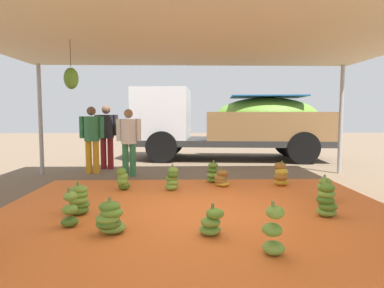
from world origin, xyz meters
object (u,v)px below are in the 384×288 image
worker_1 (129,137)px  banana_bunch_8 (70,211)px  banana_bunch_4 (110,219)px  banana_bunch_13 (212,223)px  cargo_truck_main (227,122)px  banana_bunch_5 (273,232)px  banana_bunch_3 (325,191)px  banana_bunch_14 (222,179)px  banana_bunch_10 (327,201)px  banana_bunch_9 (172,179)px  worker_2 (92,134)px  worker_0 (107,132)px  banana_bunch_11 (213,173)px  banana_bunch_7 (123,180)px  banana_bunch_0 (79,201)px

worker_1 → banana_bunch_8: bearing=-92.8°
banana_bunch_4 → worker_1: 4.17m
banana_bunch_13 → cargo_truck_main: 7.53m
banana_bunch_4 → banana_bunch_5: size_ratio=0.79×
banana_bunch_3 → banana_bunch_14: 2.11m
banana_bunch_8 → banana_bunch_10: 3.65m
banana_bunch_10 → banana_bunch_8: bearing=-174.6°
banana_bunch_8 → banana_bunch_9: 2.51m
banana_bunch_13 → worker_2: bearing=120.4°
banana_bunch_3 → banana_bunch_8: bearing=-163.6°
worker_0 → worker_2: worker_0 is taller
banana_bunch_14 → worker_0: bearing=140.4°
banana_bunch_11 → worker_2: bearing=156.0°
banana_bunch_7 → banana_bunch_14: (2.01, 0.32, -0.05)m
worker_1 → banana_bunch_13: bearing=-67.9°
banana_bunch_8 → worker_1: worker_1 is taller
banana_bunch_14 → worker_2: size_ratio=0.24×
worker_1 → worker_2: 1.13m
banana_bunch_10 → banana_bunch_4: bearing=-168.2°
worker_1 → banana_bunch_9: bearing=-55.7°
banana_bunch_5 → banana_bunch_11: 3.90m
banana_bunch_3 → banana_bunch_8: banana_bunch_8 is taller
banana_bunch_0 → banana_bunch_10: 3.70m
banana_bunch_0 → banana_bunch_14: 3.06m
banana_bunch_9 → worker_1: size_ratio=0.32×
banana_bunch_13 → banana_bunch_14: (0.45, 2.87, 0.00)m
banana_bunch_5 → worker_1: 5.33m
cargo_truck_main → worker_2: size_ratio=3.85×
banana_bunch_9 → banana_bunch_10: (2.33, -1.80, 0.01)m
banana_bunch_11 → banana_bunch_7: bearing=-158.3°
banana_bunch_13 → worker_0: bearing=115.2°
banana_bunch_7 → banana_bunch_14: 2.03m
banana_bunch_5 → banana_bunch_7: banana_bunch_5 is taller
banana_bunch_7 → worker_0: worker_0 is taller
banana_bunch_0 → worker_1: (0.25, 3.21, 0.75)m
banana_bunch_9 → worker_1: (-1.12, 1.64, 0.73)m
banana_bunch_0 → banana_bunch_9: (1.36, 1.57, 0.02)m
cargo_truck_main → banana_bunch_10: bearing=-84.6°
banana_bunch_10 → cargo_truck_main: (-0.62, 6.63, 1.04)m
banana_bunch_5 → banana_bunch_9: banana_bunch_5 is taller
banana_bunch_4 → banana_bunch_8: 0.67m
banana_bunch_7 → banana_bunch_9: 0.98m
banana_bunch_4 → banana_bunch_14: bearing=58.2°
banana_bunch_3 → worker_1: bearing=145.3°
banana_bunch_5 → banana_bunch_13: (-0.62, 0.59, -0.08)m
banana_bunch_11 → banana_bunch_9: bearing=-138.7°
cargo_truck_main → worker_1: (-2.83, -3.19, -0.32)m
banana_bunch_9 → worker_1: worker_1 is taller
banana_bunch_9 → banana_bunch_3: bearing=-20.3°
banana_bunch_0 → banana_bunch_4: size_ratio=1.06×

